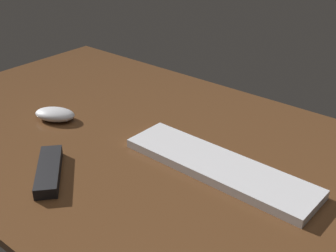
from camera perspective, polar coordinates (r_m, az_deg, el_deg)
The scene contains 4 objects.
desk at distance 108.65cm, azimuth -3.19°, elevation -2.34°, with size 140.00×84.00×2.00cm, color brown.
keyboard at distance 96.68cm, azimuth 6.58°, elevation -5.26°, with size 44.84×11.83×1.99cm, color white.
computer_mouse at distance 121.11cm, azimuth -14.46°, elevation 1.48°, with size 11.11×6.60×3.17cm, color silver.
tv_remote at distance 97.70cm, azimuth -15.20°, elevation -5.62°, with size 17.42×4.66×2.43cm, color black.
Camera 1 is at (64.72, -68.32, 55.29)cm, focal length 46.94 mm.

